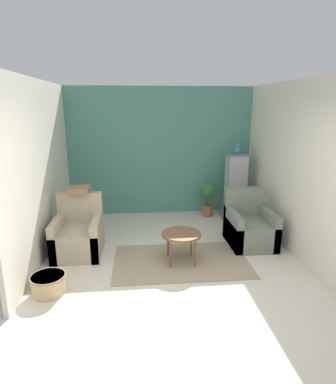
# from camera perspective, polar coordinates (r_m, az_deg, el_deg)

# --- Properties ---
(ground_plane) EXTENTS (20.00, 20.00, 0.00)m
(ground_plane) POSITION_cam_1_polar(r_m,az_deg,el_deg) (4.08, 2.49, -20.07)
(ground_plane) COLOR beige
(ground_plane) RESTS_ON ground
(wall_back_accent) EXTENTS (4.09, 0.06, 2.75)m
(wall_back_accent) POSITION_cam_1_polar(r_m,az_deg,el_deg) (7.06, -1.38, 7.13)
(wall_back_accent) COLOR #4C897A
(wall_back_accent) RESTS_ON ground_plane
(wall_left) EXTENTS (0.06, 3.64, 2.75)m
(wall_left) POSITION_cam_1_polar(r_m,az_deg,el_deg) (5.44, -21.70, 3.70)
(wall_left) COLOR beige
(wall_left) RESTS_ON ground_plane
(wall_right) EXTENTS (0.06, 3.64, 2.75)m
(wall_right) POSITION_cam_1_polar(r_m,az_deg,el_deg) (5.78, 20.39, 4.43)
(wall_right) COLOR beige
(wall_right) RESTS_ON ground_plane
(area_rug) EXTENTS (2.08, 1.29, 0.01)m
(area_rug) POSITION_cam_1_polar(r_m,az_deg,el_deg) (5.12, 2.33, -12.16)
(area_rug) COLOR gray
(area_rug) RESTS_ON ground_plane
(coffee_table) EXTENTS (0.60, 0.60, 0.48)m
(coffee_table) POSITION_cam_1_polar(r_m,az_deg,el_deg) (4.94, 2.38, -7.84)
(coffee_table) COLOR brown
(coffee_table) RESTS_ON ground_plane
(armchair_left) EXTENTS (0.74, 0.85, 0.94)m
(armchair_left) POSITION_cam_1_polar(r_m,az_deg,el_deg) (5.48, -15.62, -7.50)
(armchair_left) COLOR tan
(armchair_left) RESTS_ON ground_plane
(armchair_right) EXTENTS (0.74, 0.85, 0.94)m
(armchair_right) POSITION_cam_1_polar(r_m,az_deg,el_deg) (5.79, 14.31, -6.17)
(armchair_right) COLOR slate
(armchair_right) RESTS_ON ground_plane
(birdcage) EXTENTS (0.55, 0.55, 1.39)m
(birdcage) POSITION_cam_1_polar(r_m,az_deg,el_deg) (6.94, 11.86, 0.64)
(birdcage) COLOR slate
(birdcage) RESTS_ON ground_plane
(parrot) EXTENTS (0.10, 0.19, 0.23)m
(parrot) POSITION_cam_1_polar(r_m,az_deg,el_deg) (6.79, 12.24, 7.47)
(parrot) COLOR teal
(parrot) RESTS_ON birdcage
(potted_plant) EXTENTS (0.34, 0.31, 0.75)m
(potted_plant) POSITION_cam_1_polar(r_m,az_deg,el_deg) (7.02, 7.05, -0.49)
(potted_plant) COLOR brown
(potted_plant) RESTS_ON ground_plane
(wicker_basket) EXTENTS (0.44, 0.44, 0.25)m
(wicker_basket) POSITION_cam_1_polar(r_m,az_deg,el_deg) (4.56, -20.48, -15.01)
(wicker_basket) COLOR tan
(wicker_basket) RESTS_ON ground_plane
(throw_pillow) EXTENTS (0.34, 0.34, 0.10)m
(throw_pillow) POSITION_cam_1_polar(r_m,az_deg,el_deg) (5.56, -15.56, 0.37)
(throw_pillow) COLOR #846647
(throw_pillow) RESTS_ON armchair_left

